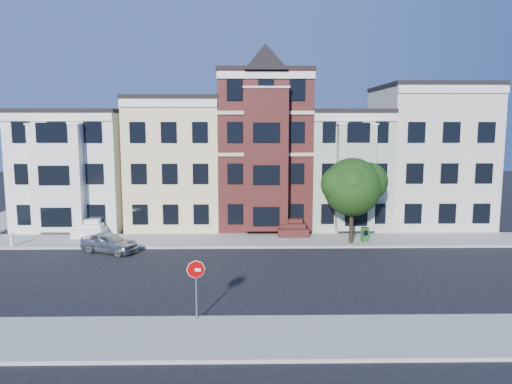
{
  "coord_description": "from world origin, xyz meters",
  "views": [
    {
      "loc": [
        -1.34,
        -26.23,
        8.23
      ],
      "look_at": [
        -0.83,
        3.04,
        4.2
      ],
      "focal_mm": 35.0,
      "sensor_mm": 36.0,
      "label": 1
    }
  ],
  "objects_px": {
    "fire_hydrant": "(12,241)",
    "stop_sign": "(196,286)",
    "newspaper_box": "(365,234)",
    "parked_car": "(109,243)",
    "street_tree": "(352,191)"
  },
  "relations": [
    {
      "from": "fire_hydrant",
      "to": "stop_sign",
      "type": "bearing_deg",
      "value": -43.15
    },
    {
      "from": "street_tree",
      "to": "fire_hydrant",
      "type": "height_order",
      "value": "street_tree"
    },
    {
      "from": "parked_car",
      "to": "stop_sign",
      "type": "relative_size",
      "value": 1.35
    },
    {
      "from": "newspaper_box",
      "to": "street_tree",
      "type": "bearing_deg",
      "value": -170.61
    },
    {
      "from": "street_tree",
      "to": "stop_sign",
      "type": "distance_m",
      "value": 16.16
    },
    {
      "from": "parked_car",
      "to": "fire_hydrant",
      "type": "distance_m",
      "value": 6.89
    },
    {
      "from": "street_tree",
      "to": "parked_car",
      "type": "height_order",
      "value": "street_tree"
    },
    {
      "from": "street_tree",
      "to": "stop_sign",
      "type": "relative_size",
      "value": 2.54
    },
    {
      "from": "parked_car",
      "to": "stop_sign",
      "type": "bearing_deg",
      "value": -124.61
    },
    {
      "from": "fire_hydrant",
      "to": "stop_sign",
      "type": "xyz_separation_m",
      "value": [
        13.53,
        -12.68,
        1.05
      ]
    },
    {
      "from": "newspaper_box",
      "to": "fire_hydrant",
      "type": "xyz_separation_m",
      "value": [
        -23.75,
        -0.84,
        -0.13
      ]
    },
    {
      "from": "newspaper_box",
      "to": "stop_sign",
      "type": "height_order",
      "value": "stop_sign"
    },
    {
      "from": "street_tree",
      "to": "newspaper_box",
      "type": "distance_m",
      "value": 3.29
    },
    {
      "from": "street_tree",
      "to": "stop_sign",
      "type": "height_order",
      "value": "street_tree"
    },
    {
      "from": "street_tree",
      "to": "parked_car",
      "type": "xyz_separation_m",
      "value": [
        -15.93,
        -1.7,
        -3.09
      ]
    }
  ]
}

